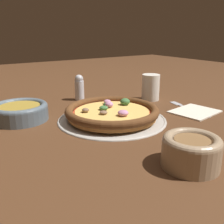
% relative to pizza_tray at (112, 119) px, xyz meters
% --- Properties ---
extents(ground_plane, '(3.00, 3.00, 0.00)m').
position_rel_pizza_tray_xyz_m(ground_plane, '(0.00, 0.00, -0.00)').
color(ground_plane, '#4C2D19').
extents(pizza_tray, '(0.31, 0.31, 0.01)m').
position_rel_pizza_tray_xyz_m(pizza_tray, '(0.00, 0.00, 0.00)').
color(pizza_tray, '#B7B2A8').
rests_on(pizza_tray, ground_plane).
extents(pizza, '(0.27, 0.27, 0.04)m').
position_rel_pizza_tray_xyz_m(pizza, '(0.00, -0.00, 0.02)').
color(pizza, '#A86B33').
rests_on(pizza, pizza_tray).
extents(bowl_near, '(0.16, 0.16, 0.05)m').
position_rel_pizza_tray_xyz_m(bowl_near, '(0.15, 0.22, 0.02)').
color(bowl_near, slate).
rests_on(bowl_near, ground_plane).
extents(bowl_far, '(0.11, 0.11, 0.06)m').
position_rel_pizza_tray_xyz_m(bowl_far, '(-0.31, 0.02, 0.03)').
color(bowl_far, '#9E8466').
rests_on(bowl_far, ground_plane).
extents(drinking_cup, '(0.06, 0.06, 0.09)m').
position_rel_pizza_tray_xyz_m(drinking_cup, '(0.11, -0.25, 0.04)').
color(drinking_cup, silver).
rests_on(drinking_cup, ground_plane).
extents(napkin, '(0.14, 0.16, 0.01)m').
position_rel_pizza_tray_xyz_m(napkin, '(-0.08, -0.26, 0.00)').
color(napkin, beige).
rests_on(napkin, ground_plane).
extents(fork, '(0.19, 0.05, 0.00)m').
position_rel_pizza_tray_xyz_m(fork, '(-0.04, -0.27, -0.00)').
color(fork, '#B7B7BC').
rests_on(fork, ground_plane).
extents(pepper_shaker, '(0.03, 0.03, 0.09)m').
position_rel_pizza_tray_xyz_m(pepper_shaker, '(0.26, -0.03, 0.04)').
color(pepper_shaker, silver).
rests_on(pepper_shaker, ground_plane).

